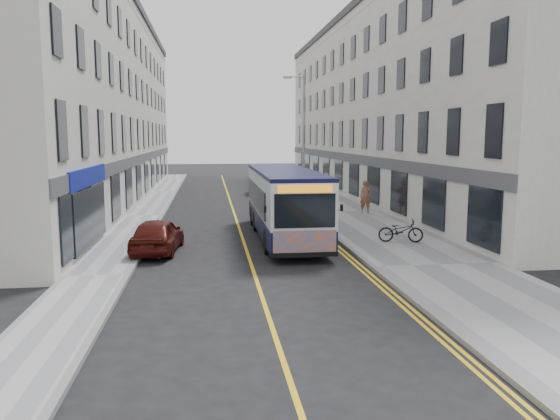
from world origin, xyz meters
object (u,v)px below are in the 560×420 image
object	(u,v)px
bicycle	(401,231)
pedestrian_near	(366,197)
city_bus	(284,201)
car_maroon	(157,235)
streetlamp	(302,137)
car_white	(260,185)
pedestrian_far	(318,190)

from	to	relation	value
bicycle	pedestrian_near	xyz separation A→B (m)	(1.00, 8.49, 0.44)
city_bus	bicycle	distance (m)	5.09
car_maroon	pedestrian_near	bearing A→B (deg)	-135.10
city_bus	bicycle	xyz separation A→B (m)	(4.53, -2.08, -1.04)
city_bus	pedestrian_near	size ratio (longest dim) A/B	5.62
streetlamp	bicycle	bearing A→B (deg)	-79.17
streetlamp	car_maroon	distance (m)	14.26
bicycle	car_white	size ratio (longest dim) A/B	0.44
streetlamp	car_maroon	bearing A→B (deg)	-123.36
bicycle	car_maroon	distance (m)	9.73
bicycle	pedestrian_near	distance (m)	8.56
city_bus	car_white	world-z (taller)	city_bus
pedestrian_near	car_maroon	bearing A→B (deg)	-137.76
city_bus	pedestrian_far	xyz separation A→B (m)	(3.66, 10.70, -0.63)
bicycle	pedestrian_far	world-z (taller)	pedestrian_far
streetlamp	pedestrian_near	xyz separation A→B (m)	(3.16, -2.82, -3.34)
streetlamp	car_white	xyz separation A→B (m)	(-1.70, 9.01, -3.70)
streetlamp	city_bus	size ratio (longest dim) A/B	0.78
pedestrian_far	bicycle	bearing A→B (deg)	-115.16
pedestrian_far	car_maroon	xyz separation A→B (m)	(-8.87, -12.97, -0.34)
streetlamp	car_white	bearing A→B (deg)	100.71
streetlamp	pedestrian_far	distance (m)	3.90
pedestrian_near	streetlamp	bearing A→B (deg)	141.54
bicycle	pedestrian_near	world-z (taller)	pedestrian_near
city_bus	car_maroon	bearing A→B (deg)	-156.43
streetlamp	city_bus	bearing A→B (deg)	-104.37
pedestrian_near	pedestrian_far	size ratio (longest dim) A/B	1.03
pedestrian_far	car_white	world-z (taller)	pedestrian_far
city_bus	car_white	size ratio (longest dim) A/B	2.49
city_bus	car_white	bearing A→B (deg)	87.93
streetlamp	pedestrian_far	size ratio (longest dim) A/B	4.48
bicycle	pedestrian_near	size ratio (longest dim) A/B	0.98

